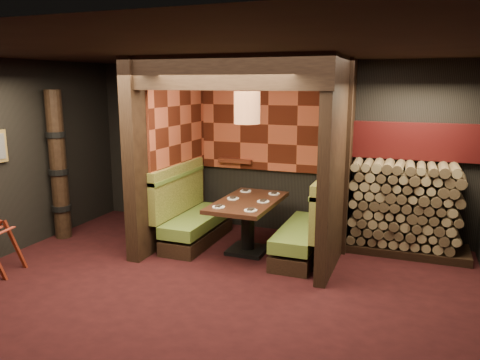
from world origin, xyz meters
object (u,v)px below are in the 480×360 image
object	(u,v)px
pendant_lamp	(247,108)
totem_column	(58,166)
firewood_stack	(410,209)
booth_bench_right	(309,231)
booth_bench_left	(191,217)
dining_table	(248,216)

from	to	relation	value
pendant_lamp	totem_column	xyz separation A→B (m)	(-3.09, -0.37, -0.97)
totem_column	firewood_stack	bearing A→B (deg)	13.19
totem_column	booth_bench_right	bearing A→B (deg)	7.86
firewood_stack	totem_column	bearing A→B (deg)	-166.81
booth_bench_left	booth_bench_right	xyz separation A→B (m)	(1.89, 0.00, 0.00)
dining_table	firewood_stack	bearing A→B (deg)	20.25
booth_bench_left	firewood_stack	world-z (taller)	firewood_stack
firewood_stack	booth_bench_left	bearing A→B (deg)	-167.83
dining_table	totem_column	xyz separation A→B (m)	(-3.09, -0.42, 0.62)
dining_table	pendant_lamp	world-z (taller)	pendant_lamp
booth_bench_left	pendant_lamp	size ratio (longest dim) A/B	1.75
pendant_lamp	totem_column	distance (m)	3.26
dining_table	booth_bench_right	bearing A→B (deg)	8.17
booth_bench_right	firewood_stack	world-z (taller)	firewood_stack
booth_bench_right	dining_table	xyz separation A→B (m)	(-0.89, -0.13, 0.17)
pendant_lamp	firewood_stack	size ratio (longest dim) A/B	0.53
booth_bench_right	firewood_stack	distance (m)	1.55
dining_table	totem_column	world-z (taller)	totem_column
booth_bench_right	pendant_lamp	size ratio (longest dim) A/B	1.75
totem_column	dining_table	bearing A→B (deg)	7.78
booth_bench_right	pendant_lamp	distance (m)	1.98
dining_table	firewood_stack	distance (m)	2.40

